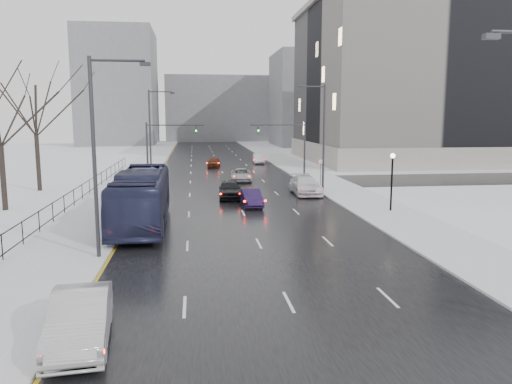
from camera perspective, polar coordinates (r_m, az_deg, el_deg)
name	(u,v)px	position (r m, az deg, el deg)	size (l,w,h in m)	color
road	(222,171)	(65.65, -3.96, 2.45)	(16.00, 150.00, 0.04)	black
cross_road	(228,183)	(53.76, -3.25, 1.06)	(130.00, 10.00, 0.04)	black
sidewalk_left	(140,171)	(65.92, -13.12, 2.32)	(5.00, 150.00, 0.16)	silver
sidewalk_right	(300,169)	(67.03, 5.05, 2.62)	(5.00, 150.00, 0.16)	silver
park_strip	(63,172)	(67.59, -21.16, 2.09)	(14.00, 150.00, 0.12)	white
tree_park_d	(6,211)	(42.30, -26.69, -2.00)	(8.75, 8.75, 12.50)	black
tree_park_e	(40,192)	(51.80, -23.45, 0.03)	(9.45, 9.45, 13.50)	black
iron_fence	(57,208)	(36.95, -21.82, -1.69)	(0.06, 70.00, 1.30)	black
streetlight_r_mid	(321,133)	(46.68, 7.49, 6.73)	(2.95, 0.25, 10.00)	#2D2D33
streetlight_l_near	(99,148)	(25.63, -17.55, 4.80)	(2.95, 0.25, 10.00)	#2D2D33
streetlight_l_far	(152,130)	(57.37, -11.80, 6.99)	(2.95, 0.25, 10.00)	#2D2D33
lamppost_r_mid	(392,174)	(38.28, 15.29, 2.05)	(0.36, 0.36, 4.28)	black
mast_signal_right	(295,144)	(54.34, 4.48, 5.46)	(6.10, 0.33, 6.50)	#2D2D33
mast_signal_left	(157,145)	(53.38, -11.19, 5.26)	(6.10, 0.33, 6.50)	#2D2D33
no_uturn_sign	(321,164)	(51.02, 7.41, 3.16)	(0.60, 0.06, 2.70)	#2D2D33
civic_building	(435,90)	(86.34, 19.80, 10.90)	(41.00, 31.00, 24.80)	gray
bldg_far_right	(324,100)	(124.29, 7.75, 10.42)	(24.00, 20.00, 22.00)	slate
bldg_far_left	(118,88)	(131.64, -15.45, 11.40)	(18.00, 22.00, 28.00)	slate
bldg_far_center	(220,109)	(145.37, -4.17, 9.44)	(30.00, 18.00, 18.00)	slate
sedan_left_near	(80,319)	(17.13, -19.47, -13.48)	(1.75, 5.03, 1.66)	#B8B8BC
bus	(142,198)	(33.53, -12.93, -0.63)	(3.06, 13.10, 3.65)	#242746
sedan_center_near	(230,189)	(43.45, -3.00, 0.32)	(1.88, 4.68, 1.60)	black
sedan_right_near	(251,198)	(39.58, -0.54, -0.68)	(1.43, 4.09, 1.35)	#231540
sedan_right_cross	(241,175)	(54.97, -1.71, 1.98)	(2.26, 4.90, 1.36)	#A4A6A9
sedan_right_far	(305,185)	(45.90, 5.64, 0.78)	(2.32, 5.72, 1.66)	silver
sedan_center_far	(214,162)	(70.08, -4.84, 3.41)	(1.60, 3.97, 1.35)	#57200E
sedan_right_distant	(259,159)	(75.25, 0.30, 3.84)	(1.52, 4.37, 1.44)	white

